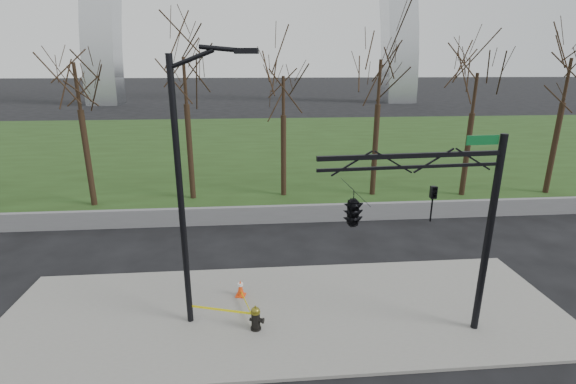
{
  "coord_description": "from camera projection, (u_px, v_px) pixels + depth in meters",
  "views": [
    {
      "loc": [
        -0.92,
        -11.45,
        7.72
      ],
      "look_at": [
        0.25,
        2.0,
        3.5
      ],
      "focal_mm": 25.49,
      "sensor_mm": 36.0,
      "label": 1
    }
  ],
  "objects": [
    {
      "name": "grass_strip",
      "position": [
        262.0,
        143.0,
        41.79
      ],
      "size": [
        120.0,
        40.0,
        0.06
      ],
      "primitive_type": "cube",
      "color": "#203613",
      "rests_on": "ground"
    },
    {
      "name": "caution_tape",
      "position": [
        235.0,
        308.0,
        12.75
      ],
      "size": [
        2.03,
        1.91,
        0.41
      ],
      "color": "#FFF30D",
      "rests_on": "ground"
    },
    {
      "name": "sidewalk",
      "position": [
        286.0,
        312.0,
        13.26
      ],
      "size": [
        18.0,
        6.0,
        0.1
      ],
      "primitive_type": "cube",
      "color": "slate",
      "rests_on": "ground"
    },
    {
      "name": "tree_row",
      "position": [
        236.0,
        126.0,
        23.23
      ],
      "size": [
        42.31,
        4.0,
        8.72
      ],
      "color": "black",
      "rests_on": "ground"
    },
    {
      "name": "ground",
      "position": [
        286.0,
        313.0,
        13.27
      ],
      "size": [
        500.0,
        500.0,
        0.0
      ],
      "primitive_type": "plane",
      "color": "black",
      "rests_on": "ground"
    },
    {
      "name": "traffic_cone",
      "position": [
        240.0,
        288.0,
        14.0
      ],
      "size": [
        0.39,
        0.39,
        0.62
      ],
      "rotation": [
        0.0,
        0.0,
        -0.24
      ],
      "color": "#EE3E0C",
      "rests_on": "sidewalk"
    },
    {
      "name": "traffic_signal_mast",
      "position": [
        381.0,
        207.0,
        10.73
      ],
      "size": [
        5.09,
        2.51,
        6.0
      ],
      "rotation": [
        0.0,
        0.0,
        0.06
      ],
      "color": "black",
      "rests_on": "ground"
    },
    {
      "name": "street_light",
      "position": [
        187.0,
        179.0,
        11.35
      ],
      "size": [
        2.38,
        0.56,
        8.21
      ],
      "rotation": [
        0.0,
        0.0,
        -0.16
      ],
      "color": "black",
      "rests_on": "ground"
    },
    {
      "name": "guardrail",
      "position": [
        273.0,
        214.0,
        20.74
      ],
      "size": [
        60.0,
        0.3,
        0.9
      ],
      "primitive_type": "cube",
      "color": "#59595B",
      "rests_on": "ground"
    },
    {
      "name": "fire_hydrant",
      "position": [
        256.0,
        319.0,
        12.21
      ],
      "size": [
        0.49,
        0.33,
        0.79
      ],
      "rotation": [
        0.0,
        0.0,
        -0.36
      ],
      "color": "black",
      "rests_on": "sidewalk"
    }
  ]
}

